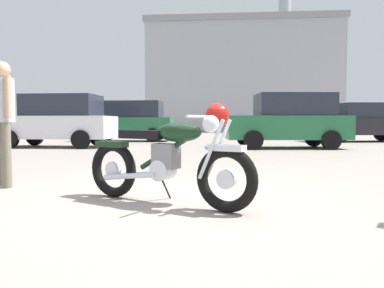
# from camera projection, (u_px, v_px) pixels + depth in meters

# --- Properties ---
(ground_plane) EXTENTS (80.00, 80.00, 0.00)m
(ground_plane) POSITION_uv_depth(u_px,v_px,m) (177.00, 200.00, 4.19)
(ground_plane) COLOR gray
(vintage_motorcycle) EXTENTS (1.91, 1.04, 1.07)m
(vintage_motorcycle) POSITION_uv_depth(u_px,v_px,m) (170.00, 158.00, 3.94)
(vintage_motorcycle) COLOR black
(vintage_motorcycle) RESTS_ON ground_plane
(bystander) EXTENTS (0.38, 0.32, 1.66)m
(bystander) POSITION_uv_depth(u_px,v_px,m) (3.00, 110.00, 4.95)
(bystander) COLOR #706656
(bystander) RESTS_ON ground_plane
(pale_sedan_back) EXTENTS (4.02, 2.07, 1.78)m
(pale_sedan_back) POSITION_uv_depth(u_px,v_px,m) (288.00, 120.00, 12.37)
(pale_sedan_back) COLOR black
(pale_sedan_back) RESTS_ON ground_plane
(silver_sedan_mid) EXTENTS (3.90, 1.83, 1.78)m
(silver_sedan_mid) POSITION_uv_depth(u_px,v_px,m) (131.00, 121.00, 16.87)
(silver_sedan_mid) COLOR black
(silver_sedan_mid) RESTS_ON ground_plane
(white_estate_far) EXTENTS (4.38, 2.33, 1.67)m
(white_estate_far) POSITION_uv_depth(u_px,v_px,m) (362.00, 122.00, 16.43)
(white_estate_far) COLOR black
(white_estate_far) RESTS_ON ground_plane
(red_hatchback_near) EXTENTS (3.92, 1.88, 1.78)m
(red_hatchback_near) POSITION_uv_depth(u_px,v_px,m) (58.00, 120.00, 12.89)
(red_hatchback_near) COLOR black
(red_hatchback_near) RESTS_ON ground_plane
(industrial_building) EXTENTS (16.48, 11.48, 19.78)m
(industrial_building) POSITION_uv_depth(u_px,v_px,m) (241.00, 80.00, 35.70)
(industrial_building) COLOR #9EA0A8
(industrial_building) RESTS_ON ground_plane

